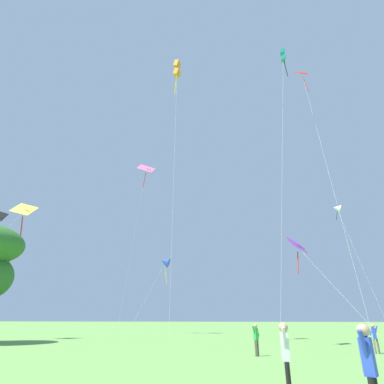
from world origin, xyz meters
TOP-DOWN VIEW (x-y plane):
  - kite_pink_low at (-10.97, 36.27)m, footprint 2.43×4.81m
  - kite_purple_streamer at (6.45, 23.07)m, footprint 4.15×7.28m
  - kite_yellow_diamond at (-20.02, 24.96)m, footprint 2.91×11.19m
  - kite_teal_box at (6.59, 19.13)m, footprint 3.46×6.59m
  - kite_white_distant at (14.94, 39.64)m, footprint 1.39×9.08m
  - kite_red_high at (9.10, 23.17)m, footprint 2.07×9.95m
  - kite_blue_delta at (-8.57, 39.96)m, footprint 2.63×8.98m
  - kite_orange_box at (-3.84, 23.72)m, footprint 2.08×8.41m
  - person_near_tree at (2.98, 6.08)m, footprint 0.23×0.55m
  - person_in_red_shirt at (2.53, 15.63)m, footprint 0.41×0.39m
  - person_far_back at (9.09, 17.90)m, footprint 0.49×0.21m
  - person_with_spool at (4.22, 4.15)m, footprint 0.36×0.51m

SIDE VIEW (x-z plane):
  - person_far_back at x=9.09m, z-range 0.15..1.66m
  - person_in_red_shirt at x=2.53m, z-range 0.16..1.69m
  - person_near_tree at x=2.98m, z-range 0.17..1.88m
  - person_with_spool at x=4.22m, z-range 0.17..1.88m
  - kite_purple_streamer at x=6.45m, z-range 2.88..10.85m
  - kite_blue_delta at x=-8.57m, z-range 4.12..14.01m
  - kite_yellow_diamond at x=-20.02m, z-range 4.71..17.96m
  - kite_white_distant at x=14.94m, z-range 7.40..23.57m
  - kite_pink_low at x=-10.97m, z-range 9.62..32.43m
  - kite_teal_box at x=6.59m, z-range 10.88..34.62m
  - kite_red_high at x=9.10m, z-range 10.28..35.83m
  - kite_orange_box at x=-3.84m, z-range 13.02..41.48m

